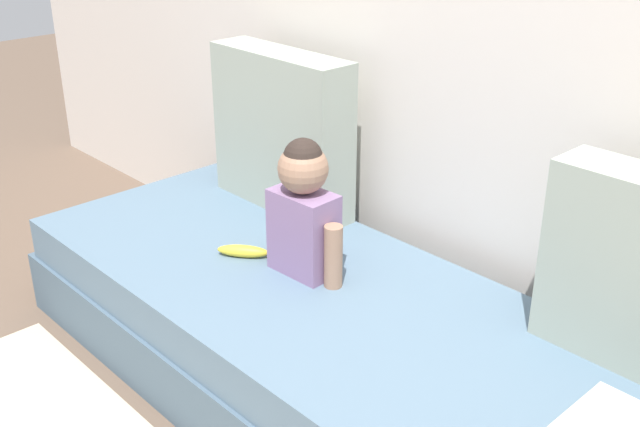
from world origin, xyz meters
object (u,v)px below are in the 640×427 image
Objects in this scene: throw_pillow_left at (282,131)px; toddler at (303,207)px; couch at (347,359)px; banana at (243,251)px.

throw_pillow_left reaches higher than toddler.
toddler is at bearing 169.56° from couch.
couch is 0.49m from banana.
banana is (-0.20, -0.08, -0.20)m from toddler.
banana is (0.23, -0.37, -0.27)m from throw_pillow_left.
toddler is at bearing -33.61° from throw_pillow_left.
toddler reaches higher than couch.
banana is (-0.44, -0.04, 0.21)m from couch.
couch is 5.65× the size of toddler.
couch is at bearing -26.31° from throw_pillow_left.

